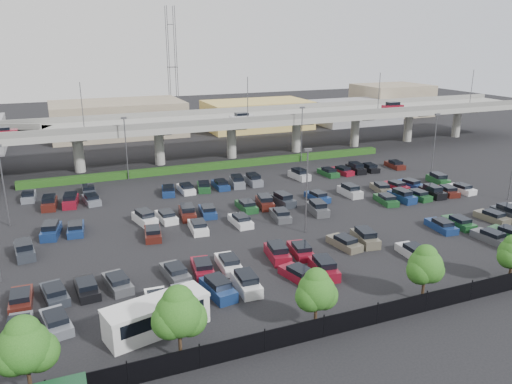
# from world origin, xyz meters

# --- Properties ---
(ground) EXTENTS (280.00, 280.00, 0.00)m
(ground) POSITION_xyz_m (0.00, 0.00, 0.00)
(ground) COLOR black
(overpass) EXTENTS (150.00, 13.00, 15.80)m
(overpass) POSITION_xyz_m (-0.18, 31.97, 6.97)
(overpass) COLOR gray
(overpass) RESTS_ON ground
(hedge) EXTENTS (66.00, 1.60, 1.10)m
(hedge) POSITION_xyz_m (0.00, 25.00, 0.55)
(hedge) COLOR #1A3F12
(hedge) RESTS_ON ground
(fence) EXTENTS (70.00, 0.10, 2.00)m
(fence) POSITION_xyz_m (-0.05, -28.00, 0.90)
(fence) COLOR black
(fence) RESTS_ON ground
(tree_row) EXTENTS (65.07, 3.66, 5.94)m
(tree_row) POSITION_xyz_m (0.70, -26.53, 3.52)
(tree_row) COLOR #332316
(tree_row) RESTS_ON ground
(shuttle_bus) EXTENTS (8.71, 4.71, 2.66)m
(shuttle_bus) POSITION_xyz_m (-20.79, -22.11, 1.45)
(shuttle_bus) COLOR silver
(shuttle_bus) RESTS_ON ground
(parked_cars) EXTENTS (62.93, 41.59, 1.67)m
(parked_cars) POSITION_xyz_m (-0.34, -2.71, 0.62)
(parked_cars) COLOR #4A4C51
(parked_cars) RESTS_ON ground
(light_poles) EXTENTS (66.90, 48.38, 10.30)m
(light_poles) POSITION_xyz_m (-4.13, 2.00, 6.24)
(light_poles) COLOR #4F4F54
(light_poles) RESTS_ON ground
(distant_buildings) EXTENTS (138.00, 24.00, 9.00)m
(distant_buildings) POSITION_xyz_m (12.38, 61.81, 3.74)
(distant_buildings) COLOR gray
(distant_buildings) RESTS_ON ground
(comm_tower) EXTENTS (2.40, 2.40, 30.00)m
(comm_tower) POSITION_xyz_m (4.00, 74.00, 15.61)
(comm_tower) COLOR #4F4F54
(comm_tower) RESTS_ON ground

